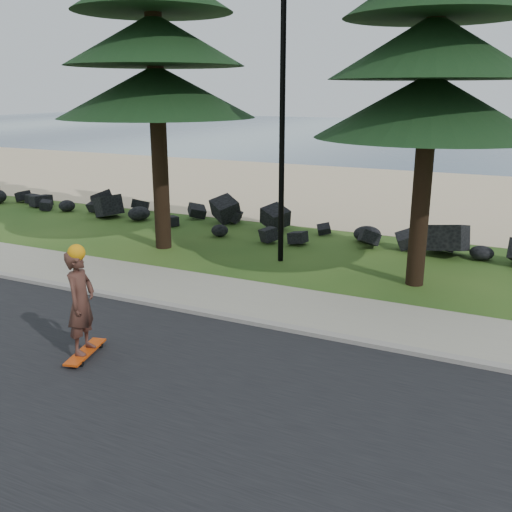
# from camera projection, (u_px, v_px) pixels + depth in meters

# --- Properties ---
(ground) EXTENTS (160.00, 160.00, 0.00)m
(ground) POSITION_uv_depth(u_px,v_px,m) (221.00, 300.00, 12.07)
(ground) COLOR #224716
(ground) RESTS_ON ground
(road) EXTENTS (160.00, 7.00, 0.02)m
(road) POSITION_uv_depth(u_px,v_px,m) (71.00, 400.00, 8.17)
(road) COLOR black
(road) RESTS_ON ground
(kerb) EXTENTS (160.00, 0.20, 0.10)m
(kerb) POSITION_uv_depth(u_px,v_px,m) (200.00, 312.00, 11.28)
(kerb) COLOR gray
(kerb) RESTS_ON ground
(sidewalk) EXTENTS (160.00, 2.00, 0.08)m
(sidewalk) POSITION_uv_depth(u_px,v_px,m) (226.00, 295.00, 12.23)
(sidewalk) COLOR gray
(sidewalk) RESTS_ON ground
(beach_sand) EXTENTS (160.00, 15.00, 0.01)m
(beach_sand) POSITION_uv_depth(u_px,v_px,m) (382.00, 193.00, 24.65)
(beach_sand) COLOR beige
(beach_sand) RESTS_ON ground
(ocean) EXTENTS (160.00, 58.00, 0.01)m
(ocean) POSITION_uv_depth(u_px,v_px,m) (469.00, 135.00, 56.30)
(ocean) COLOR #374F69
(ocean) RESTS_ON ground
(seawall_boulders) EXTENTS (60.00, 2.40, 1.10)m
(seawall_boulders) POSITION_uv_depth(u_px,v_px,m) (312.00, 240.00, 16.93)
(seawall_boulders) COLOR black
(seawall_boulders) RESTS_ON ground
(lamp_post) EXTENTS (0.25, 0.14, 8.14)m
(lamp_post) POSITION_uv_depth(u_px,v_px,m) (283.00, 96.00, 13.69)
(lamp_post) COLOR black
(lamp_post) RESTS_ON ground
(skateboarder) EXTENTS (0.56, 1.07, 1.93)m
(skateboarder) POSITION_uv_depth(u_px,v_px,m) (81.00, 303.00, 9.21)
(skateboarder) COLOR #BE3D0B
(skateboarder) RESTS_ON ground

